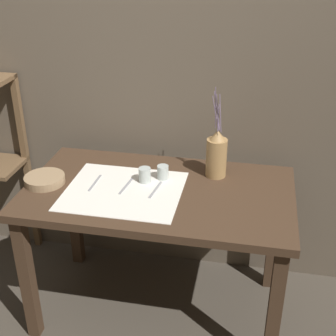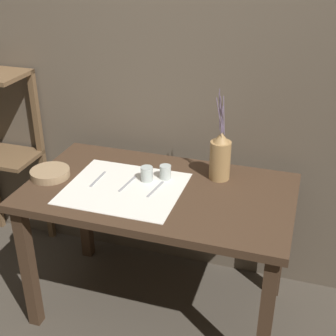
{
  "view_description": "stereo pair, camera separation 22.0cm",
  "coord_description": "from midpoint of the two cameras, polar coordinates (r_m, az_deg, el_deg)",
  "views": [
    {
      "loc": [
        0.43,
        -1.92,
        1.87
      ],
      "look_at": [
        0.05,
        0.0,
        0.87
      ],
      "focal_mm": 50.0,
      "sensor_mm": 36.0,
      "label": 1
    },
    {
      "loc": [
        0.64,
        -1.87,
        1.87
      ],
      "look_at": [
        0.05,
        0.0,
        0.87
      ],
      "focal_mm": 50.0,
      "sensor_mm": 36.0,
      "label": 2
    }
  ],
  "objects": [
    {
      "name": "wooden_bowl",
      "position": [
        2.41,
        -11.68,
        -0.69
      ],
      "size": [
        0.2,
        0.2,
        0.04
      ],
      "color": "#9E7F5B",
      "rests_on": "wooden_table"
    },
    {
      "name": "ground_plane",
      "position": [
        2.72,
        1.41,
        -16.52
      ],
      "size": [
        12.0,
        12.0,
        0.0
      ],
      "primitive_type": "plane",
      "color": "#473F35"
    },
    {
      "name": "knife_center",
      "position": [
        2.25,
        1.26,
        -2.65
      ],
      "size": [
        0.03,
        0.17,
        0.0
      ],
      "color": "#939399",
      "rests_on": "wooden_table"
    },
    {
      "name": "stone_wall_back",
      "position": [
        2.52,
        4.87,
        11.5
      ],
      "size": [
        7.0,
        0.06,
        2.4
      ],
      "color": "brown",
      "rests_on": "ground_plane"
    },
    {
      "name": "linen_cloth",
      "position": [
        2.27,
        -2.62,
        -2.55
      ],
      "size": [
        0.56,
        0.49,
        0.0
      ],
      "color": "white",
      "rests_on": "wooden_table"
    },
    {
      "name": "pitcher_with_flowers",
      "position": [
        2.34,
        9.06,
        1.25
      ],
      "size": [
        0.1,
        0.1,
        0.46
      ],
      "color": "#A87F4C",
      "rests_on": "wooden_table"
    },
    {
      "name": "glass_tumbler_far",
      "position": [
        2.34,
        2.27,
        -0.54
      ],
      "size": [
        0.06,
        0.06,
        0.07
      ],
      "color": "#B7C1BC",
      "rests_on": "wooden_table"
    },
    {
      "name": "fork_outer",
      "position": [
        2.3,
        -2.24,
        -1.99
      ],
      "size": [
        0.03,
        0.17,
        0.0
      ],
      "color": "#939399",
      "rests_on": "wooden_table"
    },
    {
      "name": "fork_inner",
      "position": [
        2.35,
        -5.91,
        -1.41
      ],
      "size": [
        0.02,
        0.17,
        0.0
      ],
      "color": "#939399",
      "rests_on": "wooden_table"
    },
    {
      "name": "glass_tumbler_near",
      "position": [
        2.31,
        0.1,
        -0.78
      ],
      "size": [
        0.06,
        0.06,
        0.07
      ],
      "color": "#B7C1BC",
      "rests_on": "wooden_table"
    },
    {
      "name": "wooden_table",
      "position": [
        2.32,
        1.59,
        -4.74
      ],
      "size": [
        1.3,
        0.74,
        0.75
      ],
      "color": "#422D1E",
      "rests_on": "ground_plane"
    },
    {
      "name": "wooden_shelf_unit",
      "position": [
        2.97,
        -17.74,
        4.37
      ],
      "size": [
        0.44,
        0.3,
        1.16
      ],
      "color": "brown",
      "rests_on": "ground_plane"
    }
  ]
}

